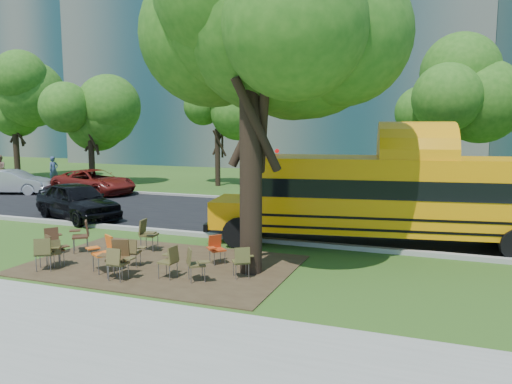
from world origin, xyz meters
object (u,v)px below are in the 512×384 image
at_px(chair_2, 54,250).
at_px(chair_12, 216,247).
at_px(chair_4, 118,261).
at_px(pedestrian_a, 54,170).
at_px(chair_8, 52,238).
at_px(chair_9, 82,233).
at_px(main_tree, 251,28).
at_px(chair_13, 242,259).
at_px(chair_5, 117,255).
at_px(chair_7, 195,261).
at_px(chair_11, 133,250).
at_px(chair_10, 147,232).
at_px(school_bus, 410,196).
at_px(chair_6, 170,259).
at_px(bg_car_red, 94,182).
at_px(chair_0, 45,251).
at_px(black_car, 77,201).
at_px(pedestrian_b, 0,169).
at_px(chair_3, 104,250).
at_px(chair_1, 53,247).
at_px(bg_car_silver, 13,182).

bearing_deg(chair_2, chair_12, -24.08).
distance_m(chair_2, chair_4, 2.30).
distance_m(chair_12, pedestrian_a, 22.38).
bearing_deg(chair_8, chair_9, -14.24).
relative_size(main_tree, chair_12, 12.20).
bearing_deg(chair_13, chair_4, 170.88).
distance_m(main_tree, chair_5, 6.36).
bearing_deg(chair_7, chair_11, -141.69).
bearing_deg(chair_9, chair_10, -101.77).
bearing_deg(school_bus, chair_13, -135.75).
bearing_deg(chair_12, chair_9, -44.56).
bearing_deg(school_bus, chair_6, -143.05).
xyz_separation_m(main_tree, bg_car_red, (-13.10, 10.43, -5.35)).
xyz_separation_m(chair_2, chair_12, (3.82, 1.80, 0.01)).
xyz_separation_m(chair_0, chair_12, (3.80, 2.13, -0.06)).
bearing_deg(chair_11, chair_6, -32.23).
xyz_separation_m(chair_0, chair_11, (1.89, 1.08, -0.07)).
bearing_deg(pedestrian_a, chair_11, -118.25).
height_order(chair_12, pedestrian_a, pedestrian_a).
height_order(chair_4, black_car, black_car).
relative_size(chair_10, chair_11, 1.23).
xyz_separation_m(chair_0, bg_car_red, (-8.13, 12.17, 0.13)).
xyz_separation_m(chair_11, pedestrian_b, (-19.10, 13.23, 0.43)).
bearing_deg(chair_3, chair_13, -136.78).
xyz_separation_m(chair_10, bg_car_red, (-9.42, 9.47, 0.08)).
relative_size(chair_0, pedestrian_a, 0.52).
distance_m(school_bus, chair_1, 10.33).
distance_m(main_tree, chair_9, 7.63).
bearing_deg(chair_11, chair_5, -91.96).
distance_m(black_car, bg_car_red, 7.34).
distance_m(chair_7, black_car, 9.78).
bearing_deg(chair_8, school_bus, -28.38).
bearing_deg(black_car, main_tree, -93.30).
xyz_separation_m(school_bus, chair_12, (-4.71, -3.87, -1.10)).
bearing_deg(chair_9, chair_8, 92.54).
relative_size(chair_1, bg_car_silver, 0.22).
height_order(main_tree, chair_13, main_tree).
distance_m(chair_5, bg_car_red, 15.72).
bearing_deg(chair_3, pedestrian_b, -5.20).
xyz_separation_m(main_tree, chair_0, (-4.97, -1.74, -5.48)).
relative_size(chair_8, black_car, 0.19).
distance_m(chair_1, pedestrian_b, 22.05).
relative_size(chair_7, chair_13, 1.03).
xyz_separation_m(chair_1, chair_8, (-0.92, 0.94, -0.02)).
bearing_deg(chair_7, pedestrian_a, -166.95).
bearing_deg(bg_car_silver, bg_car_red, -88.67).
bearing_deg(chair_6, chair_1, 97.72).
xyz_separation_m(main_tree, chair_9, (-5.36, 0.14, -5.44)).
relative_size(main_tree, chair_8, 11.62).
bearing_deg(chair_4, chair_7, 19.22).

